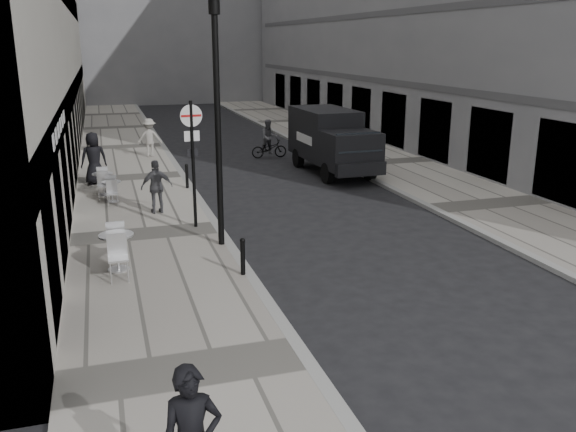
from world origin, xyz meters
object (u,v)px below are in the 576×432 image
Objects in this scene: cyclist at (269,143)px; sign_post at (192,147)px; lamppost at (217,114)px; panel_van at (331,138)px.

sign_post is at bearing -114.81° from cyclist.
lamppost is (0.40, -1.78, 1.08)m from sign_post.
sign_post is 9.29m from panel_van.
lamppost is 13.38m from cyclist.
sign_post is 0.59× the size of lamppost.
cyclist is (5.05, 10.45, -1.71)m from sign_post.
panel_van is 4.33m from cyclist.
panel_van is 3.07× the size of cyclist.
lamppost is at bearing -82.46° from sign_post.
lamppost is 10.52m from panel_van.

